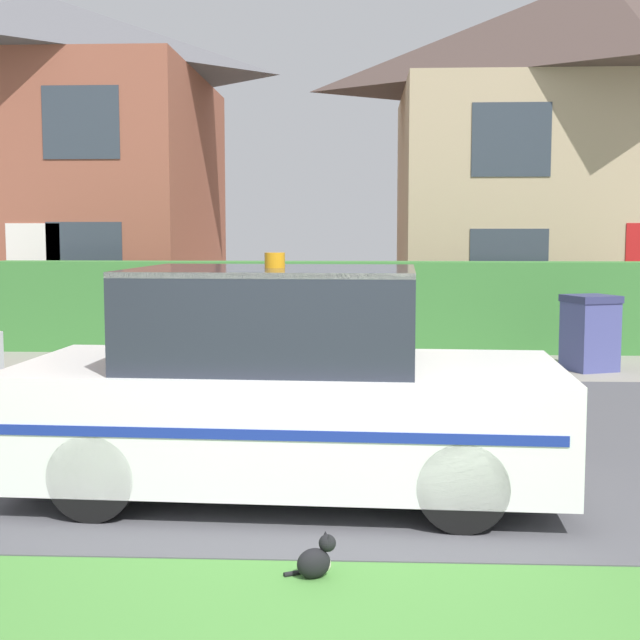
# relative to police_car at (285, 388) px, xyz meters

# --- Properties ---
(ground_plane) EXTENTS (80.00, 80.00, 0.00)m
(ground_plane) POSITION_rel_police_car_xyz_m (0.39, -2.09, -0.79)
(ground_plane) COLOR gray
(road_strip) EXTENTS (28.00, 6.45, 0.01)m
(road_strip) POSITION_rel_police_car_xyz_m (0.39, 1.82, -0.79)
(road_strip) COLOR #4C4C51
(road_strip) RESTS_ON ground
(garden_hedge) EXTENTS (10.96, 0.66, 1.47)m
(garden_hedge) POSITION_rel_police_car_xyz_m (0.03, 7.95, -0.06)
(garden_hedge) COLOR #3D7F38
(garden_hedge) RESTS_ON ground
(police_car) EXTENTS (4.04, 1.95, 1.78)m
(police_car) POSITION_rel_police_car_xyz_m (0.00, 0.00, 0.00)
(police_car) COLOR black
(police_car) RESTS_ON road_strip
(cat) EXTENTS (0.30, 0.21, 0.25)m
(cat) POSITION_rel_police_car_xyz_m (0.32, -1.64, -0.69)
(cat) COLOR black
(cat) RESTS_ON ground
(house_left) EXTENTS (7.39, 6.86, 7.02)m
(house_left) POSITION_rel_police_car_xyz_m (-6.41, 12.73, 2.78)
(house_left) COLOR #93513D
(house_left) RESTS_ON ground
(house_right) EXTENTS (8.42, 5.54, 7.12)m
(house_right) POSITION_rel_police_car_xyz_m (5.40, 12.27, 2.84)
(house_right) COLOR tan
(house_right) RESTS_ON ground
(wheelie_bin) EXTENTS (0.82, 0.83, 1.06)m
(wheelie_bin) POSITION_rel_police_car_xyz_m (3.77, 6.10, -0.26)
(wheelie_bin) COLOR #474C8C
(wheelie_bin) RESTS_ON ground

